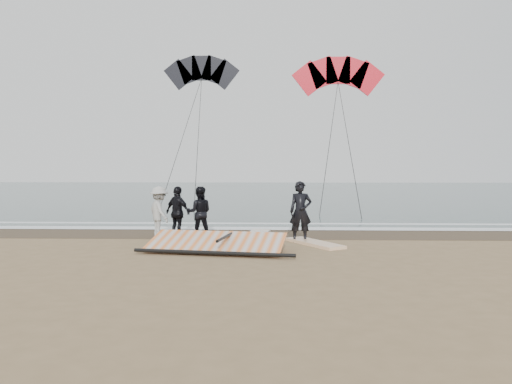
# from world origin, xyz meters

# --- Properties ---
(ground) EXTENTS (120.00, 120.00, 0.00)m
(ground) POSITION_xyz_m (0.00, 0.00, 0.00)
(ground) COLOR #8C704C
(ground) RESTS_ON ground
(sea) EXTENTS (120.00, 54.00, 0.02)m
(sea) POSITION_xyz_m (0.00, 33.00, 0.01)
(sea) COLOR #233838
(sea) RESTS_ON ground
(wet_sand) EXTENTS (120.00, 2.80, 0.01)m
(wet_sand) POSITION_xyz_m (0.00, 4.50, 0.01)
(wet_sand) COLOR #4C3D2B
(wet_sand) RESTS_ON ground
(foam_near) EXTENTS (120.00, 0.90, 0.01)m
(foam_near) POSITION_xyz_m (0.00, 5.90, 0.03)
(foam_near) COLOR white
(foam_near) RESTS_ON sea
(foam_far) EXTENTS (120.00, 0.45, 0.01)m
(foam_far) POSITION_xyz_m (0.00, 7.60, 0.03)
(foam_far) COLOR white
(foam_far) RESTS_ON sea
(man_main) EXTENTS (0.74, 0.50, 1.97)m
(man_main) POSITION_xyz_m (1.51, 2.65, 0.98)
(man_main) COLOR black
(man_main) RESTS_ON ground
(board_white) EXTENTS (1.78, 2.33, 0.09)m
(board_white) POSITION_xyz_m (1.93, 2.14, 0.05)
(board_white) COLOR silver
(board_white) RESTS_ON ground
(board_cream) EXTENTS (0.94, 2.57, 0.10)m
(board_cream) POSITION_xyz_m (0.07, 3.93, 0.05)
(board_cream) COLOR silver
(board_cream) RESTS_ON ground
(trio_cluster) EXTENTS (2.46, 1.43, 1.78)m
(trio_cluster) POSITION_xyz_m (-2.65, 3.41, 0.88)
(trio_cluster) COLOR black
(trio_cluster) RESTS_ON ground
(sail_rig) EXTENTS (4.49, 2.33, 0.51)m
(sail_rig) POSITION_xyz_m (-1.08, 0.85, 0.20)
(sail_rig) COLOR black
(sail_rig) RESTS_ON ground
(kite_red) EXTENTS (7.68, 7.51, 17.16)m
(kite_red) POSITION_xyz_m (5.43, 24.01, 8.93)
(kite_red) COLOR red
(kite_red) RESTS_ON ground
(kite_dark) EXTENTS (6.83, 7.63, 17.93)m
(kite_dark) POSITION_xyz_m (-5.24, 27.61, 9.90)
(kite_dark) COLOR black
(kite_dark) RESTS_ON ground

